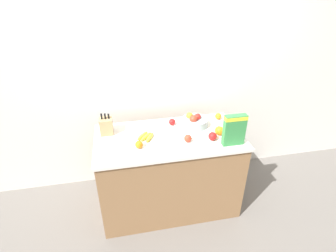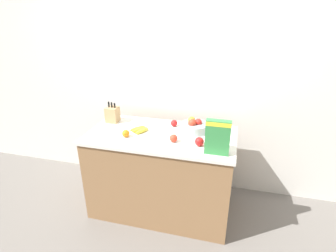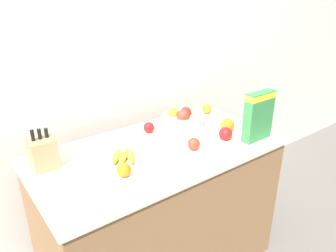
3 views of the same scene
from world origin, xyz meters
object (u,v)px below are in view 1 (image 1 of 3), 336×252
orange_near_bowl (218,116)px  orange_mid_right (219,131)px  banana_bunch (146,136)px  knife_block (106,126)px  apple_middle (188,138)px  fruit_bowl (194,121)px  orange_front_left (139,145)px  apple_rear (213,136)px  cereal_box (234,129)px  apple_leftmost (172,122)px

orange_near_bowl → orange_mid_right: 0.33m
orange_near_bowl → banana_bunch: bearing=-164.1°
orange_near_bowl → orange_mid_right: bearing=-109.3°
knife_block → orange_mid_right: bearing=-12.8°
banana_bunch → apple_middle: (0.38, -0.14, 0.02)m
fruit_bowl → apple_middle: 0.32m
orange_near_bowl → orange_front_left: 0.99m
apple_rear → apple_middle: size_ratio=1.12×
cereal_box → apple_rear: size_ratio=3.68×
cereal_box → fruit_bowl: 0.49m
apple_rear → fruit_bowl: bearing=106.9°
apple_middle → orange_front_left: size_ratio=1.02×
apple_middle → orange_front_left: (-0.46, -0.01, -0.00)m
apple_rear → knife_block: bearing=161.6°
knife_block → apple_rear: bearing=-18.4°
fruit_bowl → orange_near_bowl: size_ratio=3.90×
banana_bunch → apple_middle: 0.40m
banana_bunch → apple_middle: size_ratio=2.85×
banana_bunch → apple_middle: bearing=-20.2°
fruit_bowl → orange_mid_right: fruit_bowl is taller
cereal_box → orange_front_left: cereal_box is taller
apple_leftmost → orange_near_bowl: size_ratio=1.01×
cereal_box → fruit_bowl: (-0.25, 0.41, -0.11)m
apple_rear → orange_front_left: apple_rear is taller
fruit_bowl → orange_near_bowl: bearing=16.5°
apple_rear → apple_middle: bearing=175.8°
knife_block → cereal_box: cereal_box is taller
cereal_box → orange_near_bowl: cereal_box is taller
cereal_box → orange_front_left: bearing=172.6°
knife_block → orange_near_bowl: bearing=3.1°
cereal_box → orange_front_left: (-0.86, 0.11, -0.13)m
fruit_bowl → apple_rear: 0.32m
apple_middle → apple_leftmost: bearing=102.5°
cereal_box → knife_block: bearing=159.2°
knife_block → fruit_bowl: (0.89, -0.02, -0.03)m
cereal_box → apple_middle: bearing=162.8°
apple_leftmost → orange_mid_right: (0.41, -0.28, 0.01)m
orange_front_left → fruit_bowl: bearing=26.1°
apple_leftmost → orange_front_left: orange_front_left is taller
cereal_box → orange_front_left: 0.88m
orange_mid_right → banana_bunch: bearing=173.9°
knife_block → orange_front_left: knife_block is taller
apple_leftmost → apple_rear: bearing=-49.2°
knife_block → apple_middle: bearing=-22.5°
banana_bunch → orange_front_left: 0.17m
apple_rear → apple_middle: 0.24m
apple_rear → apple_leftmost: 0.48m
knife_block → apple_leftmost: 0.67m
banana_bunch → apple_leftmost: 0.37m
apple_rear → orange_front_left: 0.70m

